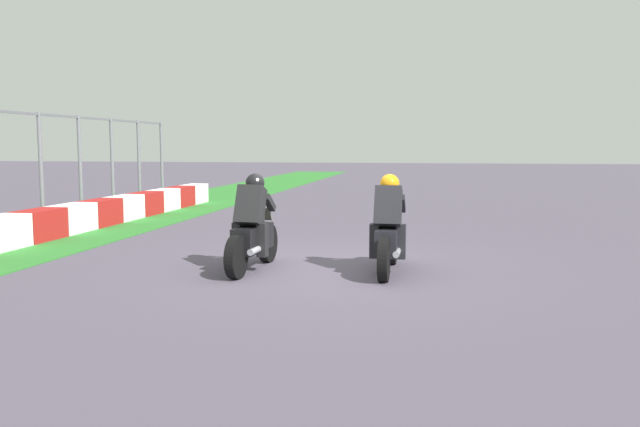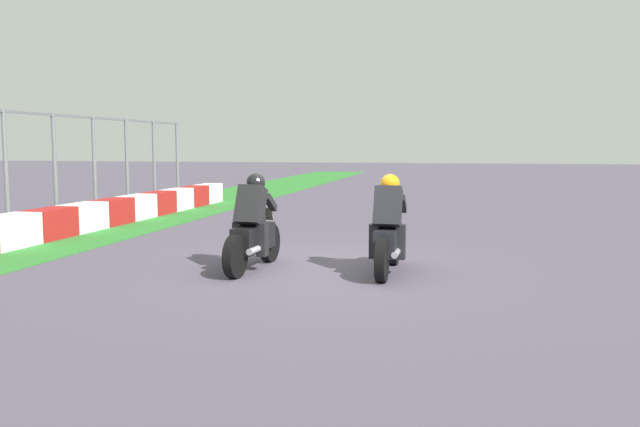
{
  "view_description": "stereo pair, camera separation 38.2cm",
  "coord_description": "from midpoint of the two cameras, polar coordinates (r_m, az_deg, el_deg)",
  "views": [
    {
      "loc": [
        -9.94,
        -1.67,
        1.95
      ],
      "look_at": [
        -0.24,
        0.08,
        0.9
      ],
      "focal_mm": 36.16,
      "sensor_mm": 36.0,
      "label": 1
    },
    {
      "loc": [
        -9.87,
        -2.04,
        1.95
      ],
      "look_at": [
        -0.24,
        0.08,
        0.9
      ],
      "focal_mm": 36.16,
      "sensor_mm": 36.0,
      "label": 2
    }
  ],
  "objects": [
    {
      "name": "ground_plane",
      "position": [
        10.26,
        -0.4,
        -4.87
      ],
      "size": [
        120.0,
        120.0,
        0.0
      ],
      "primitive_type": "plane",
      "color": "#534A5B"
    },
    {
      "name": "rider_lane_a",
      "position": [
        9.89,
        4.99,
        -1.66
      ],
      "size": [
        2.04,
        0.54,
        1.51
      ],
      "rotation": [
        0.0,
        0.0,
        -0.02
      ],
      "color": "black",
      "rests_on": "ground_plane"
    },
    {
      "name": "rider_lane_b",
      "position": [
        10.12,
        -7.04,
        -1.51
      ],
      "size": [
        2.04,
        0.55,
        1.51
      ],
      "rotation": [
        0.0,
        0.0,
        -0.07
      ],
      "color": "black",
      "rests_on": "ground_plane"
    }
  ]
}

